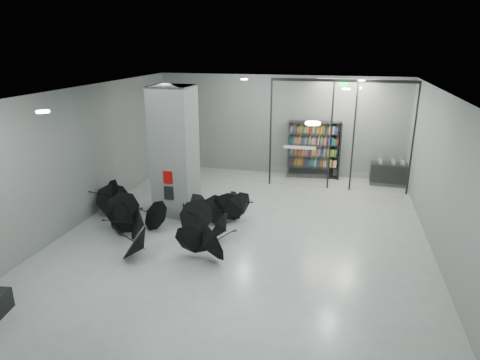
% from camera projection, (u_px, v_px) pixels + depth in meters
% --- Properties ---
extents(room, '(14.00, 14.02, 4.01)m').
position_uv_depth(room, '(237.00, 144.00, 10.29)').
color(room, gray).
rests_on(room, ground).
extents(column, '(1.20, 1.20, 4.00)m').
position_uv_depth(column, '(175.00, 151.00, 12.96)').
color(column, slate).
rests_on(column, ground).
extents(fire_cabinet, '(0.28, 0.04, 0.38)m').
position_uv_depth(fire_cabinet, '(168.00, 177.00, 12.59)').
color(fire_cabinet, '#A50A07').
rests_on(fire_cabinet, column).
extents(info_panel, '(0.30, 0.03, 0.42)m').
position_uv_depth(info_panel, '(169.00, 193.00, 12.75)').
color(info_panel, black).
rests_on(info_panel, column).
extents(exit_sign, '(0.30, 0.06, 0.15)m').
position_uv_depth(exit_sign, '(343.00, 85.00, 14.34)').
color(exit_sign, '#0CE533').
rests_on(exit_sign, room).
extents(glass_partition, '(5.06, 0.08, 4.00)m').
position_uv_depth(glass_partition, '(339.00, 131.00, 15.03)').
color(glass_partition, silver).
rests_on(glass_partition, ground).
extents(bookshelf, '(2.09, 0.62, 2.27)m').
position_uv_depth(bookshelf, '(314.00, 150.00, 16.73)').
color(bookshelf, black).
rests_on(bookshelf, ground).
extents(shop_counter, '(1.44, 0.64, 0.85)m').
position_uv_depth(shop_counter, '(389.00, 174.00, 16.01)').
color(shop_counter, black).
rests_on(shop_counter, ground).
extents(umbrella_cluster, '(5.63, 4.10, 1.32)m').
position_uv_depth(umbrella_cluster, '(167.00, 219.00, 12.19)').
color(umbrella_cluster, black).
rests_on(umbrella_cluster, ground).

